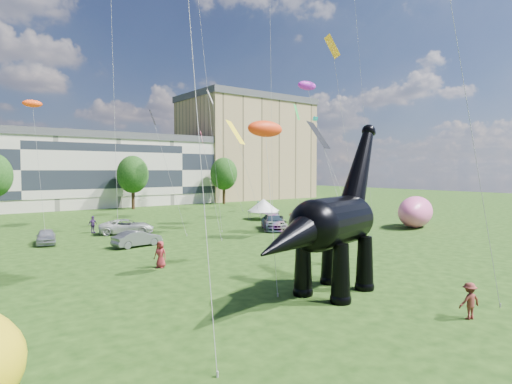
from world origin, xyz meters
TOP-DOWN VIEW (x-y plane):
  - ground at (0.00, 0.00)m, footprint 220.00×220.00m
  - terrace_row at (-8.00, 62.00)m, footprint 78.00×11.00m
  - apartment_block at (40.00, 65.00)m, footprint 28.00×18.00m
  - tree_mid_right at (8.00, 53.00)m, footprint 5.20×5.20m
  - tree_far_right at (26.00, 53.00)m, footprint 5.20×5.20m
  - dinosaur_sculpture at (-2.03, -0.76)m, footprint 11.82×4.90m
  - car_silver at (-10.74, 24.99)m, footprint 2.35×4.16m
  - car_grey at (-4.75, 18.98)m, footprint 4.37×2.09m
  - car_white at (-2.86, 26.60)m, footprint 5.96×4.33m
  - car_dark at (11.09, 19.84)m, footprint 4.89×6.06m
  - gazebo_near at (15.96, 27.82)m, footprint 4.41×4.41m
  - gazebo_far at (16.43, 28.47)m, footprint 5.03×5.03m
  - inflatable_pink at (25.25, 11.59)m, footprint 7.90×5.80m
  - visitors at (-2.00, 15.27)m, footprint 50.75×44.97m

SIDE VIEW (x-z plane):
  - ground at x=0.00m, z-range 0.00..0.00m
  - car_silver at x=-10.74m, z-range 0.00..1.33m
  - car_grey at x=-4.75m, z-range 0.00..1.38m
  - car_white at x=-2.86m, z-range 0.00..1.51m
  - car_dark at x=11.09m, z-range 0.00..1.65m
  - visitors at x=-2.00m, z-range -0.07..1.79m
  - gazebo_near at x=15.96m, z-range 0.49..2.93m
  - inflatable_pink at x=25.25m, z-range 0.00..3.55m
  - gazebo_far at x=16.43m, z-range 0.55..3.27m
  - dinosaur_sculpture at x=-2.03m, z-range -1.19..8.51m
  - terrace_row at x=-8.00m, z-range 0.00..12.00m
  - tree_mid_right at x=8.00m, z-range 1.57..11.01m
  - tree_far_right at x=26.00m, z-range 1.57..11.01m
  - apartment_block at x=40.00m, z-range 0.00..22.00m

